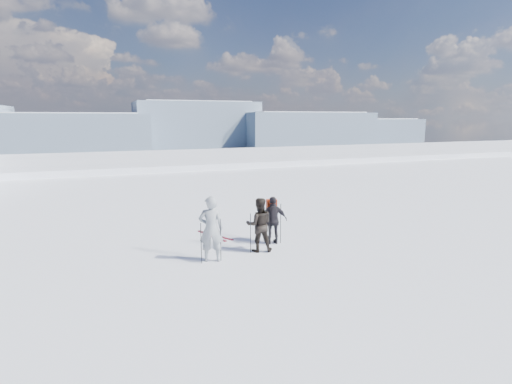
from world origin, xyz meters
The scene contains 8 objects.
lake_basin centered at (0.00, 30.00, -6.50)m, with size 820.00×820.00×71.62m.
far_mountain_range centered at (29.60, 454.78, -7.19)m, with size 770.00×110.00×53.00m.
skier_grey centered at (-3.92, 2.10, 0.98)m, with size 0.71×0.47×1.96m, color gray.
skier_dark centered at (-2.28, 2.44, 0.86)m, with size 0.84×0.65×1.72m, color black.
skier_pack centered at (-1.56, 2.98, 0.81)m, with size 0.94×0.39×1.61m, color black.
backpack centered at (-1.52, 3.23, 1.85)m, with size 0.34×0.19×0.47m, color #BB3011.
ski_poles centered at (-2.60, 2.42, 0.64)m, with size 2.96×0.94×1.36m.
skis_loose centered at (-3.21, 4.53, 0.01)m, with size 0.93×1.63×0.03m.
Camera 1 is at (-6.74, -8.85, 4.18)m, focal length 28.00 mm.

